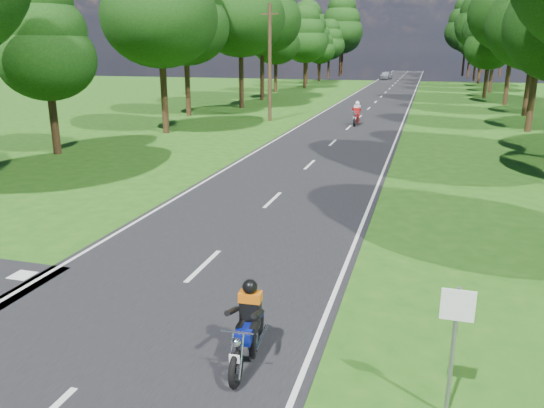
% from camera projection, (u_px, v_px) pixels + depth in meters
% --- Properties ---
extents(ground, '(160.00, 160.00, 0.00)m').
position_uv_depth(ground, '(165.00, 303.00, 10.95)').
color(ground, '#1E5112').
rests_on(ground, ground).
extents(main_road, '(7.00, 140.00, 0.02)m').
position_uv_depth(main_road, '(381.00, 97.00, 56.99)').
color(main_road, black).
rests_on(main_road, ground).
extents(road_markings, '(7.40, 140.00, 0.01)m').
position_uv_depth(road_markings, '(378.00, 98.00, 55.30)').
color(road_markings, silver).
rests_on(road_markings, main_road).
extents(treeline, '(40.00, 115.35, 14.78)m').
position_uv_depth(treeline, '(405.00, 20.00, 63.54)').
color(treeline, black).
rests_on(treeline, ground).
extents(telegraph_pole, '(1.20, 0.26, 8.00)m').
position_uv_depth(telegraph_pole, '(270.00, 63.00, 37.19)').
color(telegraph_pole, '#382616').
rests_on(telegraph_pole, ground).
extents(road_sign, '(0.45, 0.07, 2.00)m').
position_uv_depth(road_sign, '(455.00, 332.00, 7.24)').
color(road_sign, slate).
rests_on(road_sign, ground).
extents(rider_near_blue, '(0.67, 1.71, 1.40)m').
position_uv_depth(rider_near_blue, '(247.00, 323.00, 8.70)').
color(rider_near_blue, '#0D1B91').
rests_on(rider_near_blue, main_road).
extents(rider_far_red, '(0.66, 1.93, 1.60)m').
position_uv_depth(rider_far_red, '(357.00, 113.00, 35.79)').
color(rider_far_red, '#B00D10').
rests_on(rider_far_red, main_road).
extents(distant_car, '(2.32, 4.11, 1.32)m').
position_uv_depth(distant_car, '(386.00, 75.00, 88.66)').
color(distant_car, silver).
rests_on(distant_car, main_road).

